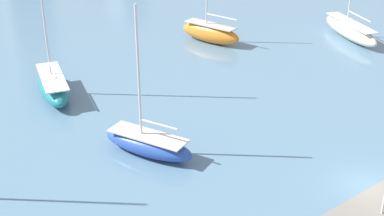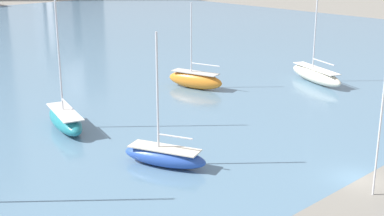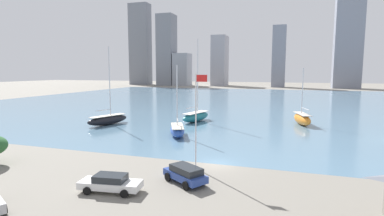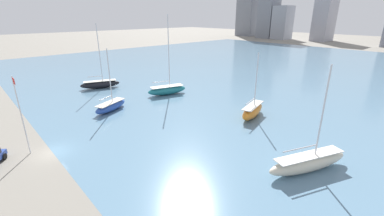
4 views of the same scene
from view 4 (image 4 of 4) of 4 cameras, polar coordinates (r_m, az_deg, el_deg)
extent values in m
plane|color=gray|center=(37.24, -28.55, -8.69)|extent=(500.00, 500.00, 0.00)
cube|color=slate|center=(84.51, 24.09, 7.12)|extent=(180.00, 140.00, 0.00)
cylinder|color=silver|center=(36.65, -33.64, -1.61)|extent=(0.14, 0.14, 9.88)
cube|color=red|center=(34.92, -34.84, 4.90)|extent=(1.10, 0.03, 0.70)
cube|color=slate|center=(206.05, 16.88, 21.54)|extent=(11.50, 12.37, 49.38)
cube|color=#8E939E|center=(199.75, 19.44, 17.45)|extent=(10.71, 12.00, 22.32)
cube|color=#9E9EA8|center=(195.69, 27.51, 18.13)|extent=(9.69, 15.07, 34.29)
ellipsoid|color=black|center=(64.53, -19.72, 4.96)|extent=(4.81, 8.96, 1.77)
cube|color=beige|center=(64.33, -19.81, 5.68)|extent=(3.94, 7.35, 0.10)
cube|color=#2D2D33|center=(64.65, -19.67, 4.55)|extent=(0.68, 1.55, 0.80)
cylinder|color=silver|center=(63.20, -19.90, 11.47)|extent=(0.18, 0.18, 12.91)
cylinder|color=silver|center=(64.05, -20.80, 6.56)|extent=(1.23, 3.13, 0.14)
ellipsoid|color=#284CA8|center=(48.54, -17.60, 0.35)|extent=(4.88, 7.53, 1.58)
cube|color=beige|center=(48.31, -17.69, 1.17)|extent=(4.00, 6.18, 0.10)
cube|color=#2D2D33|center=(48.68, -17.55, -0.14)|extent=(0.66, 1.26, 0.71)
cylinder|color=silver|center=(47.45, -17.86, 6.82)|extent=(0.18, 0.18, 9.43)
cylinder|color=silver|center=(47.29, -18.61, 2.14)|extent=(1.33, 2.85, 0.14)
ellipsoid|color=orange|center=(44.44, 13.29, -0.67)|extent=(3.97, 7.88, 2.12)
cube|color=#BCB7AD|center=(44.10, 13.40, 0.56)|extent=(3.25, 6.47, 0.10)
cube|color=#2D2D33|center=(44.65, 13.24, -1.37)|extent=(0.52, 1.37, 0.95)
cylinder|color=silver|center=(43.42, 14.11, 6.20)|extent=(0.18, 0.18, 8.62)
cylinder|color=silver|center=(42.43, 12.86, 1.47)|extent=(1.22, 3.95, 0.14)
ellipsoid|color=beige|center=(31.65, 24.43, -11.01)|extent=(5.54, 10.37, 1.97)
cube|color=silver|center=(31.21, 24.67, -9.53)|extent=(4.54, 8.50, 0.10)
cube|color=#2D2D33|center=(31.92, 24.28, -11.85)|extent=(0.82, 1.80, 0.89)
cylinder|color=silver|center=(29.80, 27.10, -0.74)|extent=(0.18, 0.18, 9.87)
cylinder|color=silver|center=(29.70, 22.94, -8.27)|extent=(1.76, 4.28, 0.14)
ellipsoid|color=#1E757F|center=(56.01, -5.56, 3.95)|extent=(4.64, 8.87, 1.88)
cube|color=silver|center=(55.77, -5.59, 4.82)|extent=(3.80, 7.27, 0.10)
cube|color=#2D2D33|center=(56.16, -5.54, 3.44)|extent=(0.58, 1.52, 0.84)
cylinder|color=silver|center=(54.55, -5.21, 12.38)|extent=(0.18, 0.18, 14.61)
cylinder|color=silver|center=(55.06, -6.89, 5.81)|extent=(1.20, 3.77, 0.14)
cylinder|color=black|center=(38.46, -36.25, -8.71)|extent=(0.79, 0.64, 0.78)
camera|label=1|loc=(60.72, -54.42, 15.64)|focal=50.00mm
camera|label=2|loc=(69.51, -54.63, 12.69)|focal=50.00mm
camera|label=3|loc=(36.23, -83.11, -8.08)|focal=28.00mm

